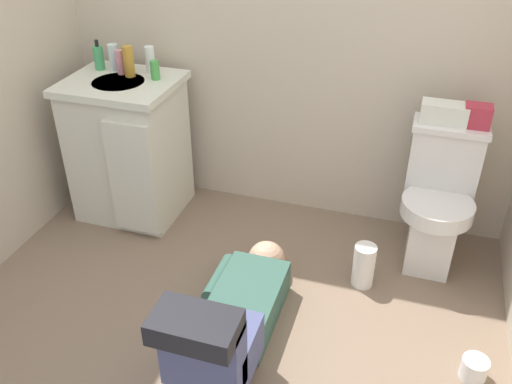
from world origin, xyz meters
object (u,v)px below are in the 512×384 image
object	(u,v)px
tissue_box	(444,113)
toilet	(437,200)
bottle_white	(150,60)
vanity_cabinet	(129,147)
bottle_green	(155,70)
toilet_paper_roll	(474,369)
person_plumber	(231,317)
toiletry_bag	(478,116)
bottle_amber	(129,61)
bottle_clear	(114,58)
soap_dispenser	(99,57)
bottle_pink	(120,62)
paper_towel_roll	(364,266)
faucet	(131,63)

from	to	relation	value
tissue_box	toilet	bearing A→B (deg)	-63.57
bottle_white	vanity_cabinet	bearing A→B (deg)	-123.01
bottle_green	toilet_paper_roll	bearing A→B (deg)	-24.21
toilet	person_plumber	distance (m)	1.22
vanity_cabinet	toiletry_bag	bearing A→B (deg)	4.29
toiletry_bag	bottle_green	distance (m)	1.65
toiletry_bag	toilet_paper_roll	bearing A→B (deg)	-81.86
tissue_box	bottle_amber	size ratio (longest dim) A/B	1.33
person_plumber	bottle_amber	xyz separation A→B (m)	(-0.90, 0.94, 0.73)
bottle_amber	toilet	bearing A→B (deg)	-1.06
toilet	bottle_clear	size ratio (longest dim) A/B	5.05
person_plumber	soap_dispenser	world-z (taller)	soap_dispenser
bottle_pink	toilet_paper_roll	bearing A→B (deg)	-22.24
tissue_box	toilet_paper_roll	distance (m)	1.17
paper_towel_roll	soap_dispenser	bearing A→B (deg)	166.04
bottle_amber	toilet_paper_roll	world-z (taller)	bottle_amber
bottle_clear	tissue_box	bearing A→B (deg)	0.19
paper_towel_roll	toilet_paper_roll	world-z (taller)	paper_towel_roll
tissue_box	toilet_paper_roll	xyz separation A→B (m)	(0.27, -0.85, -0.75)
toiletry_bag	vanity_cabinet	bearing A→B (deg)	-175.71
toilet_paper_roll	person_plumber	bearing A→B (deg)	-172.00
soap_dispenser	person_plumber	bearing A→B (deg)	-41.36
vanity_cabinet	paper_towel_roll	bearing A→B (deg)	-10.94
soap_dispenser	bottle_pink	size ratio (longest dim) A/B	1.24
bottle_white	toilet_paper_roll	distance (m)	2.20
bottle_green	bottle_clear	bearing A→B (deg)	169.10
vanity_cabinet	bottle_pink	size ratio (longest dim) A/B	6.14
soap_dispenser	bottle_pink	bearing A→B (deg)	-12.05
vanity_cabinet	toilet_paper_roll	bearing A→B (deg)	-20.27
soap_dispenser	bottle_white	bearing A→B (deg)	6.74
faucet	bottle_green	world-z (taller)	bottle_green
bottle_green	toilet_paper_roll	world-z (taller)	bottle_green
faucet	bottle_amber	bearing A→B (deg)	-69.83
faucet	soap_dispenser	size ratio (longest dim) A/B	0.60
bottle_clear	paper_towel_roll	distance (m)	1.75
bottle_amber	bottle_green	xyz separation A→B (m)	(0.15, 0.00, -0.03)
person_plumber	bottle_pink	xyz separation A→B (m)	(-0.97, 0.95, 0.71)
bottle_amber	toilet_paper_roll	bearing A→B (deg)	-22.49
soap_dispenser	bottle_green	bearing A→B (deg)	-7.49
toilet	toiletry_bag	size ratio (longest dim) A/B	6.05
bottle_clear	bottle_pink	distance (m)	0.07
bottle_white	soap_dispenser	bearing A→B (deg)	-173.26
vanity_cabinet	person_plumber	distance (m)	1.29
bottle_clear	bottle_amber	size ratio (longest dim) A/B	0.90
bottle_green	paper_towel_roll	distance (m)	1.49
bottle_pink	bottle_white	size ratio (longest dim) A/B	0.91
vanity_cabinet	person_plumber	xyz separation A→B (m)	(0.93, -0.86, -0.24)
tissue_box	bottle_amber	bearing A→B (deg)	-177.95
bottle_clear	soap_dispenser	bearing A→B (deg)	-177.02
tissue_box	soap_dispenser	distance (m)	1.86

